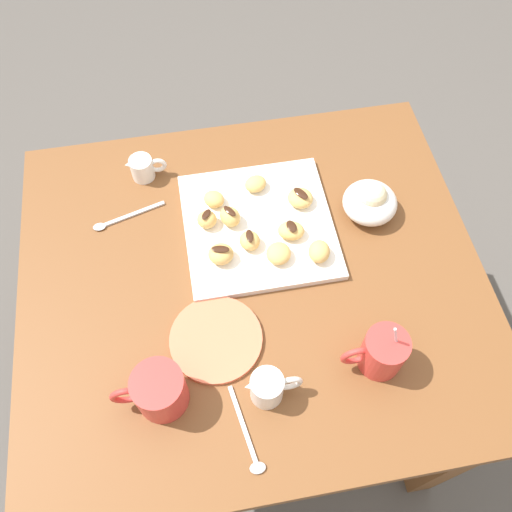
{
  "coord_description": "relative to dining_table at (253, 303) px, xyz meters",
  "views": [
    {
      "loc": [
        0.08,
        0.52,
        1.68
      ],
      "look_at": [
        -0.01,
        -0.03,
        0.73
      ],
      "focal_mm": 37.47,
      "sensor_mm": 36.0,
      "label": 1
    }
  ],
  "objects": [
    {
      "name": "cream_pitcher_white",
      "position": [
        0.01,
        0.25,
        0.17
      ],
      "size": [
        0.1,
        0.06,
        0.07
      ],
      "color": "white",
      "rests_on": "dining_table"
    },
    {
      "name": "beignet_0",
      "position": [
        -0.13,
        -0.16,
        0.16
      ],
      "size": [
        0.08,
        0.08,
        0.03
      ],
      "primitive_type": "ellipsoid",
      "rotation": [
        0.0,
        0.0,
        2.52
      ],
      "color": "#E5B260",
      "rests_on": "pastry_plate_square"
    },
    {
      "name": "beignet_7",
      "position": [
        -0.01,
        -0.07,
        0.16
      ],
      "size": [
        0.05,
        0.05,
        0.03
      ],
      "primitive_type": "ellipsoid",
      "rotation": [
        0.0,
        0.0,
        1.69
      ],
      "color": "#E5B260",
      "rests_on": "pastry_plate_square"
    },
    {
      "name": "beignet_4",
      "position": [
        0.06,
        -0.04,
        0.16
      ],
      "size": [
        0.06,
        0.05,
        0.04
      ],
      "primitive_type": "ellipsoid",
      "rotation": [
        0.0,
        0.0,
        3.03
      ],
      "color": "#E5B260",
      "rests_on": "pastry_plate_square"
    },
    {
      "name": "chocolate_drizzle_3",
      "position": [
        0.03,
        -0.13,
        0.19
      ],
      "size": [
        0.03,
        0.04,
        0.0
      ],
      "primitive_type": "ellipsoid",
      "rotation": [
        0.0,
        0.0,
        2.16
      ],
      "color": "#381E11",
      "rests_on": "beignet_3"
    },
    {
      "name": "chocolate_drizzle_0",
      "position": [
        -0.13,
        -0.16,
        0.18
      ],
      "size": [
        0.04,
        0.04,
        0.0
      ],
      "primitive_type": "ellipsoid",
      "rotation": [
        0.0,
        0.0,
        2.14
      ],
      "color": "#381E11",
      "rests_on": "beignet_0"
    },
    {
      "name": "ground_plane",
      "position": [
        0.0,
        0.0,
        -0.58
      ],
      "size": [
        8.0,
        8.0,
        0.0
      ],
      "primitive_type": "plane",
      "color": "#514C47"
    },
    {
      "name": "saucer_coral_left",
      "position": [
        0.09,
        0.13,
        0.13
      ],
      "size": [
        0.18,
        0.18,
        0.01
      ],
      "primitive_type": "cylinder",
      "color": "#E5704C",
      "rests_on": "dining_table"
    },
    {
      "name": "ice_cream_bowl",
      "position": [
        -0.28,
        -0.12,
        0.17
      ],
      "size": [
        0.12,
        0.12,
        0.09
      ],
      "color": "white",
      "rests_on": "dining_table"
    },
    {
      "name": "beignet_5",
      "position": [
        -0.14,
        -0.02,
        0.16
      ],
      "size": [
        0.06,
        0.06,
        0.04
      ],
      "primitive_type": "ellipsoid",
      "rotation": [
        0.0,
        0.0,
        4.39
      ],
      "color": "#E5B260",
      "rests_on": "pastry_plate_square"
    },
    {
      "name": "beignet_3",
      "position": [
        0.03,
        -0.13,
        0.16
      ],
      "size": [
        0.06,
        0.06,
        0.04
      ],
      "primitive_type": "ellipsoid",
      "rotation": [
        0.0,
        0.0,
        2.04
      ],
      "color": "#E5B260",
      "rests_on": "pastry_plate_square"
    },
    {
      "name": "pastry_plate_square",
      "position": [
        -0.03,
        -0.12,
        0.14
      ],
      "size": [
        0.32,
        0.32,
        0.02
      ],
      "primitive_type": "cube",
      "color": "white",
      "rests_on": "dining_table"
    },
    {
      "name": "dining_table",
      "position": [
        0.0,
        0.0,
        0.0
      ],
      "size": [
        0.96,
        0.86,
        0.71
      ],
      "color": "brown",
      "rests_on": "ground_plane"
    },
    {
      "name": "beignet_1",
      "position": [
        0.05,
        -0.19,
        0.16
      ],
      "size": [
        0.06,
        0.06,
        0.03
      ],
      "primitive_type": "ellipsoid",
      "rotation": [
        0.0,
        0.0,
        3.96
      ],
      "color": "#E5B260",
      "rests_on": "pastry_plate_square"
    },
    {
      "name": "beignet_9",
      "position": [
        0.08,
        -0.13,
        0.16
      ],
      "size": [
        0.06,
        0.06,
        0.03
      ],
      "primitive_type": "ellipsoid",
      "rotation": [
        0.0,
        0.0,
        0.75
      ],
      "color": "#E5B260",
      "rests_on": "pastry_plate_square"
    },
    {
      "name": "chocolate_drizzle_8",
      "position": [
        -0.1,
        -0.08,
        0.18
      ],
      "size": [
        0.03,
        0.03,
        0.0
      ],
      "primitive_type": "ellipsoid",
      "rotation": [
        0.0,
        0.0,
        1.78
      ],
      "color": "#381E11",
      "rests_on": "beignet_8"
    },
    {
      "name": "beignet_2",
      "position": [
        -0.04,
        -0.21,
        0.16
      ],
      "size": [
        0.06,
        0.06,
        0.03
      ],
      "primitive_type": "ellipsoid",
      "rotation": [
        0.0,
        0.0,
        1.96
      ],
      "color": "#E5B260",
      "rests_on": "pastry_plate_square"
    },
    {
      "name": "loose_spoon_near_saucer",
      "position": [
        0.06,
        0.32,
        0.13
      ],
      "size": [
        0.04,
        0.16,
        0.01
      ],
      "color": "silver",
      "rests_on": "dining_table"
    },
    {
      "name": "chocolate_drizzle_7",
      "position": [
        -0.01,
        -0.07,
        0.18
      ],
      "size": [
        0.02,
        0.03,
        0.0
      ],
      "primitive_type": "ellipsoid",
      "rotation": [
        0.0,
        0.0,
        1.55
      ],
      "color": "#381E11",
      "rests_on": "beignet_7"
    },
    {
      "name": "beignet_6",
      "position": [
        -0.06,
        -0.03,
        0.16
      ],
      "size": [
        0.06,
        0.07,
        0.03
      ],
      "primitive_type": "ellipsoid",
      "rotation": [
        0.0,
        0.0,
        5.97
      ],
      "color": "#E5B260",
      "rests_on": "pastry_plate_square"
    },
    {
      "name": "chocolate_drizzle_4",
      "position": [
        0.06,
        -0.04,
        0.18
      ],
      "size": [
        0.04,
        0.02,
        0.0
      ],
      "primitive_type": "ellipsoid",
      "rotation": [
        0.0,
        0.0,
        2.91
      ],
      "color": "#381E11",
      "rests_on": "beignet_4"
    },
    {
      "name": "beignet_8",
      "position": [
        -0.1,
        -0.08,
        0.16
      ],
      "size": [
        0.07,
        0.06,
        0.03
      ],
      "primitive_type": "ellipsoid",
      "rotation": [
        0.0,
        0.0,
        1.33
      ],
      "color": "#E5B260",
      "rests_on": "pastry_plate_square"
    },
    {
      "name": "chocolate_drizzle_9",
      "position": [
        0.08,
        -0.13,
        0.18
      ],
      "size": [
        0.03,
        0.03,
        0.0
      ],
      "primitive_type": "ellipsoid",
      "rotation": [
        0.0,
        0.0,
        0.93
      ],
      "color": "#381E11",
      "rests_on": "beignet_9"
    },
    {
      "name": "loose_spoon_by_plate",
      "position": [
        0.26,
        -0.19,
        0.13
      ],
      "size": [
        0.16,
        0.06,
        0.01
      ],
      "color": "silver",
      "rests_on": "dining_table"
    },
    {
      "name": "coffee_mug_red_left",
      "position": [
        -0.2,
        0.22,
        0.18
      ],
      "size": [
        0.12,
        0.08,
        0.15
      ],
      "color": "red",
      "rests_on": "dining_table"
    },
    {
      "name": "coffee_mug_red_right",
      "position": [
        0.2,
        0.22,
        0.18
      ],
      "size": [
        0.13,
        0.09,
        0.09
      ],
      "color": "red",
      "rests_on": "dining_table"
    },
    {
      "name": "chocolate_sauce_pitcher",
      "position": [
        0.2,
        -0.3,
        0.16
      ],
      "size": [
        0.09,
        0.05,
        0.06
      ],
      "color": "white",
      "rests_on": "dining_table"
    }
  ]
}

